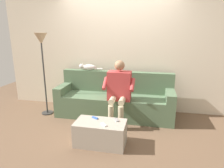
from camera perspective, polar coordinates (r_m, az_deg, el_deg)
The scene contains 10 objects.
ground_plane at distance 3.65m, azimuth -1.50°, elevation -13.34°, with size 8.00×8.00×0.00m, color brown.
back_wall at distance 4.40m, azimuth 2.02°, elevation 9.11°, with size 5.31×0.06×2.56m, color beige.
couch at distance 4.17m, azimuth 0.79°, elevation -4.87°, with size 2.38×0.71×0.90m.
coffee_table at distance 3.20m, azimuth -3.34°, elevation -13.90°, with size 0.79×0.42×0.38m.
person_solo_seated at distance 3.72m, azimuth 1.99°, elevation -1.33°, with size 0.59×0.53×1.21m.
cat_on_backrest at distance 4.38m, azimuth -7.01°, elevation 4.86°, with size 0.53×0.11×0.14m.
remote_white at distance 3.01m, azimuth -2.37°, elevation -11.56°, with size 0.12×0.04×0.02m, color white.
remote_gray at distance 3.16m, azimuth 1.31°, elevation -10.24°, with size 0.12×0.04×0.02m, color gray.
remote_blue at distance 3.23m, azimuth -4.91°, elevation -9.65°, with size 0.11×0.04×0.02m, color #3860B7.
floor_lamp at distance 4.26m, azimuth -19.55°, elevation 9.88°, with size 0.25×0.25×1.70m.
Camera 1 is at (-0.75, 3.72, 1.73)m, focal length 31.83 mm.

